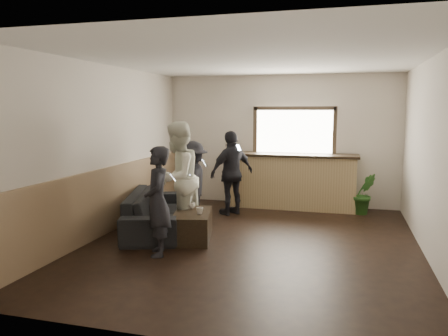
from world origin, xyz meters
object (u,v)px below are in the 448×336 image
(person_b, at_px, (178,178))
(person_c, at_px, (193,182))
(cup_a, at_px, (191,205))
(potted_plant, at_px, (364,194))
(coffee_table, at_px, (193,226))
(bar_counter, at_px, (292,178))
(cup_b, at_px, (200,211))
(person_d, at_px, (232,173))
(person_a, at_px, (158,201))
(sofa, at_px, (156,211))

(person_b, bearing_deg, person_c, -171.66)
(cup_a, relative_size, potted_plant, 0.16)
(coffee_table, distance_m, cup_a, 0.37)
(bar_counter, xyz_separation_m, cup_b, (-1.09, -2.83, -0.14))
(cup_a, height_order, person_d, person_d)
(bar_counter, height_order, person_d, bar_counter)
(person_a, xyz_separation_m, person_b, (-0.13, 1.10, 0.16))
(coffee_table, height_order, person_d, person_d)
(sofa, relative_size, person_d, 1.35)
(coffee_table, height_order, person_c, person_c)
(person_b, bearing_deg, potted_plant, 134.74)
(cup_a, relative_size, cup_b, 1.20)
(cup_a, xyz_separation_m, person_c, (-0.25, 0.78, 0.25))
(potted_plant, xyz_separation_m, person_b, (-3.05, -2.25, 0.52))
(bar_counter, xyz_separation_m, person_b, (-1.60, -2.47, 0.29))
(sofa, xyz_separation_m, potted_plant, (3.50, 2.13, 0.08))
(coffee_table, bearing_deg, cup_a, 115.16)
(sofa, xyz_separation_m, person_b, (0.45, -0.12, 0.61))
(person_a, xyz_separation_m, person_c, (-0.13, 1.84, -0.03))
(person_d, bearing_deg, cup_b, 39.51)
(bar_counter, bearing_deg, person_a, -112.38)
(cup_b, height_order, person_b, person_b)
(potted_plant, bearing_deg, cup_b, -134.26)
(potted_plant, height_order, person_a, person_a)
(bar_counter, relative_size, cup_a, 20.58)
(coffee_table, height_order, person_b, person_b)
(person_c, bearing_deg, coffee_table, 12.52)
(sofa, bearing_deg, potted_plant, -76.04)
(bar_counter, xyz_separation_m, sofa, (-2.05, -2.35, -0.31))
(cup_a, xyz_separation_m, person_a, (-0.12, -1.06, 0.28))
(coffee_table, relative_size, person_d, 0.61)
(cup_a, height_order, cup_b, cup_a)
(bar_counter, relative_size, potted_plant, 3.28)
(bar_counter, bearing_deg, cup_b, -111.15)
(bar_counter, distance_m, cup_a, 2.85)
(bar_counter, xyz_separation_m, cup_a, (-1.35, -2.51, -0.14))
(sofa, height_order, person_d, person_d)
(person_c, bearing_deg, cup_a, 10.77)
(cup_a, height_order, person_b, person_b)
(person_d, bearing_deg, potted_plant, 145.64)
(person_a, distance_m, person_d, 2.69)
(person_c, bearing_deg, potted_plant, 109.60)
(sofa, distance_m, person_c, 0.88)
(bar_counter, distance_m, person_a, 3.86)
(sofa, relative_size, cup_b, 20.46)
(cup_a, distance_m, cup_b, 0.41)
(person_b, height_order, person_c, person_b)
(cup_a, xyz_separation_m, person_d, (0.28, 1.60, 0.33))
(cup_a, relative_size, person_c, 0.09)
(coffee_table, bearing_deg, potted_plant, 42.92)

